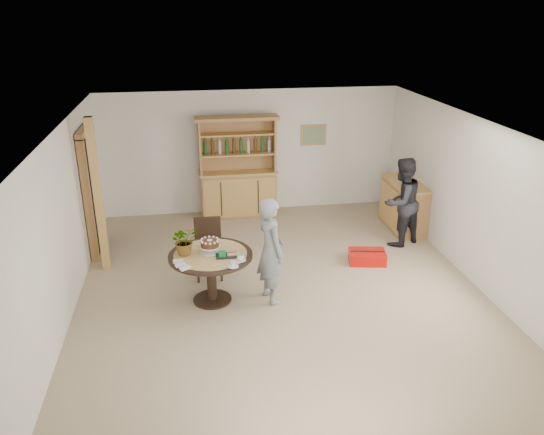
% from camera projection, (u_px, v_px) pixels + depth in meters
% --- Properties ---
extents(ground, '(7.00, 7.00, 0.00)m').
position_uv_depth(ground, '(281.00, 290.00, 8.05)').
color(ground, tan).
rests_on(ground, ground).
extents(room_shell, '(6.04, 7.04, 2.52)m').
position_uv_depth(room_shell, '(282.00, 181.00, 7.41)').
color(room_shell, white).
rests_on(room_shell, ground).
extents(doorway, '(0.13, 1.10, 2.18)m').
position_uv_depth(doorway, '(91.00, 190.00, 9.03)').
color(doorway, black).
rests_on(doorway, ground).
extents(pine_post, '(0.12, 0.12, 2.50)m').
position_uv_depth(pine_post, '(98.00, 196.00, 8.28)').
color(pine_post, tan).
rests_on(pine_post, ground).
extents(hutch, '(1.62, 0.54, 2.04)m').
position_uv_depth(hutch, '(238.00, 183.00, 10.72)').
color(hutch, '#AF764A').
rests_on(hutch, ground).
extents(sideboard, '(0.54, 1.26, 0.94)m').
position_uv_depth(sideboard, '(404.00, 205.00, 10.12)').
color(sideboard, '#AF764A').
rests_on(sideboard, ground).
extents(dining_table, '(1.20, 1.20, 0.76)m').
position_uv_depth(dining_table, '(211.00, 263.00, 7.56)').
color(dining_table, black).
rests_on(dining_table, ground).
extents(dining_chair, '(0.43, 0.43, 0.95)m').
position_uv_depth(dining_chair, '(208.00, 244.00, 8.35)').
color(dining_chair, black).
rests_on(dining_chair, ground).
extents(birthday_cake, '(0.30, 0.30, 0.20)m').
position_uv_depth(birthday_cake, '(210.00, 244.00, 7.51)').
color(birthday_cake, white).
rests_on(birthday_cake, dining_table).
extents(flower_vase, '(0.47, 0.44, 0.42)m').
position_uv_depth(flower_vase, '(185.00, 240.00, 7.42)').
color(flower_vase, '#3F7233').
rests_on(flower_vase, dining_table).
extents(gift_tray, '(0.30, 0.20, 0.08)m').
position_uv_depth(gift_tray, '(226.00, 255.00, 7.41)').
color(gift_tray, black).
rests_on(gift_tray, dining_table).
extents(coffee_cup_a, '(0.15, 0.15, 0.09)m').
position_uv_depth(coffee_cup_a, '(241.00, 258.00, 7.29)').
color(coffee_cup_a, silver).
rests_on(coffee_cup_a, dining_table).
extents(coffee_cup_b, '(0.15, 0.15, 0.08)m').
position_uv_depth(coffee_cup_b, '(233.00, 264.00, 7.12)').
color(coffee_cup_b, silver).
rests_on(coffee_cup_b, dining_table).
extents(napkins, '(0.24, 0.33, 0.03)m').
position_uv_depth(napkins, '(181.00, 265.00, 7.15)').
color(napkins, white).
rests_on(napkins, dining_table).
extents(teen_boy, '(0.52, 0.66, 1.59)m').
position_uv_depth(teen_boy, '(271.00, 250.00, 7.53)').
color(teen_boy, slate).
rests_on(teen_boy, ground).
extents(adult_person, '(0.97, 0.89, 1.60)m').
position_uv_depth(adult_person, '(401.00, 202.00, 9.34)').
color(adult_person, black).
rests_on(adult_person, ground).
extents(red_suitcase, '(0.67, 0.51, 0.21)m').
position_uv_depth(red_suitcase, '(367.00, 257.00, 8.89)').
color(red_suitcase, red).
rests_on(red_suitcase, ground).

